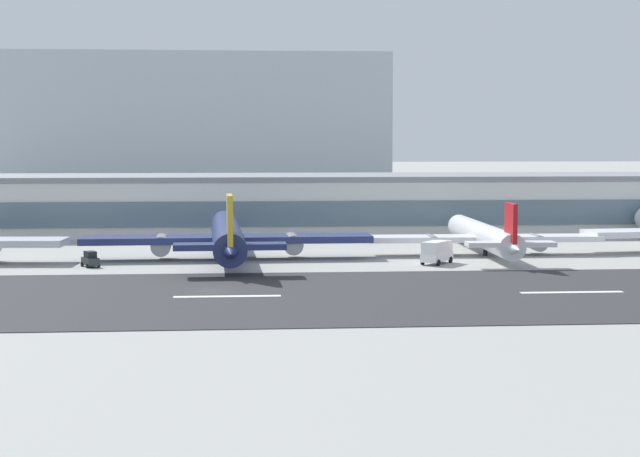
{
  "coord_description": "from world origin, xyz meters",
  "views": [
    {
      "loc": [
        2.6,
        -121.85,
        17.58
      ],
      "look_at": [
        15.49,
        37.34,
        4.07
      ],
      "focal_mm": 59.3,
      "sensor_mm": 36.0,
      "label": 1
    }
  ],
  "objects_px": {
    "distant_hotel_block": "(183,127)",
    "service_baggage_tug_0": "(90,259)",
    "airliner_gold_tail_gate_1": "(227,237)",
    "service_box_truck_1": "(437,251)",
    "terminal_building": "(324,204)",
    "airliner_red_tail_gate_2": "(485,237)"
  },
  "relations": [
    {
      "from": "airliner_gold_tail_gate_1",
      "to": "service_baggage_tug_0",
      "type": "xyz_separation_m",
      "value": [
        -18.8,
        -6.95,
        -2.3
      ]
    },
    {
      "from": "terminal_building",
      "to": "airliner_red_tail_gate_2",
      "type": "distance_m",
      "value": 46.69
    },
    {
      "from": "airliner_gold_tail_gate_1",
      "to": "airliner_red_tail_gate_2",
      "type": "height_order",
      "value": "airliner_gold_tail_gate_1"
    },
    {
      "from": "airliner_gold_tail_gate_1",
      "to": "airliner_red_tail_gate_2",
      "type": "relative_size",
      "value": 1.18
    },
    {
      "from": "service_baggage_tug_0",
      "to": "distant_hotel_block",
      "type": "bearing_deg",
      "value": 151.89
    },
    {
      "from": "airliner_gold_tail_gate_1",
      "to": "service_box_truck_1",
      "type": "bearing_deg",
      "value": -105.12
    },
    {
      "from": "airliner_red_tail_gate_2",
      "to": "distant_hotel_block",
      "type": "bearing_deg",
      "value": 19.0
    },
    {
      "from": "terminal_building",
      "to": "airliner_red_tail_gate_2",
      "type": "bearing_deg",
      "value": -63.18
    },
    {
      "from": "airliner_red_tail_gate_2",
      "to": "airliner_gold_tail_gate_1",
      "type": "bearing_deg",
      "value": 95.36
    },
    {
      "from": "service_baggage_tug_0",
      "to": "service_box_truck_1",
      "type": "xyz_separation_m",
      "value": [
        48.39,
        -0.24,
        0.74
      ]
    },
    {
      "from": "airliner_gold_tail_gate_1",
      "to": "service_baggage_tug_0",
      "type": "distance_m",
      "value": 20.18
    },
    {
      "from": "terminal_building",
      "to": "distant_hotel_block",
      "type": "bearing_deg",
      "value": 104.89
    },
    {
      "from": "airliner_red_tail_gate_2",
      "to": "service_box_truck_1",
      "type": "distance_m",
      "value": 13.96
    },
    {
      "from": "distant_hotel_block",
      "to": "airliner_red_tail_gate_2",
      "type": "distance_m",
      "value": 171.48
    },
    {
      "from": "distant_hotel_block",
      "to": "airliner_red_tail_gate_2",
      "type": "height_order",
      "value": "distant_hotel_block"
    },
    {
      "from": "airliner_red_tail_gate_2",
      "to": "service_baggage_tug_0",
      "type": "distance_m",
      "value": 58.68
    },
    {
      "from": "service_baggage_tug_0",
      "to": "airliner_red_tail_gate_2",
      "type": "bearing_deg",
      "value": 73.3
    },
    {
      "from": "terminal_building",
      "to": "distant_hotel_block",
      "type": "distance_m",
      "value": 125.6
    },
    {
      "from": "distant_hotel_block",
      "to": "service_baggage_tug_0",
      "type": "xyz_separation_m",
      "value": [
        -4.74,
        -172.04,
        -20.2
      ]
    },
    {
      "from": "distant_hotel_block",
      "to": "airliner_gold_tail_gate_1",
      "type": "relative_size",
      "value": 2.4
    },
    {
      "from": "service_baggage_tug_0",
      "to": "terminal_building",
      "type": "bearing_deg",
      "value": 118.02
    },
    {
      "from": "distant_hotel_block",
      "to": "service_baggage_tug_0",
      "type": "distance_m",
      "value": 173.29
    }
  ]
}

